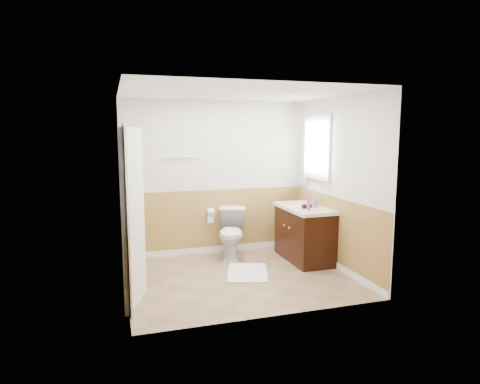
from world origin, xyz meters
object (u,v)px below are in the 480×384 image
object	(u,v)px
bath_mat	(247,273)
soap_dispenser	(314,200)
toilet	(232,234)
vanity_cabinet	(304,235)
lotion_bottle	(309,203)

from	to	relation	value
bath_mat	soap_dispenser	size ratio (longest dim) A/B	4.04
bath_mat	toilet	bearing A→B (deg)	90.00
soap_dispenser	vanity_cabinet	bearing A→B (deg)	147.20
bath_mat	soap_dispenser	bearing A→B (deg)	12.96
toilet	vanity_cabinet	world-z (taller)	vanity_cabinet
vanity_cabinet	lotion_bottle	xyz separation A→B (m)	(-0.10, -0.32, 0.56)
toilet	soap_dispenser	xyz separation A→B (m)	(1.17, -0.53, 0.56)
bath_mat	vanity_cabinet	bearing A→B (deg)	18.27
bath_mat	lotion_bottle	xyz separation A→B (m)	(0.95, 0.02, 0.95)
vanity_cabinet	bath_mat	bearing A→B (deg)	-161.73
bath_mat	vanity_cabinet	world-z (taller)	vanity_cabinet
lotion_bottle	vanity_cabinet	bearing A→B (deg)	72.82
vanity_cabinet	toilet	bearing A→B (deg)	156.57
toilet	vanity_cabinet	size ratio (longest dim) A/B	0.71
toilet	vanity_cabinet	xyz separation A→B (m)	(1.05, -0.45, 0.01)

